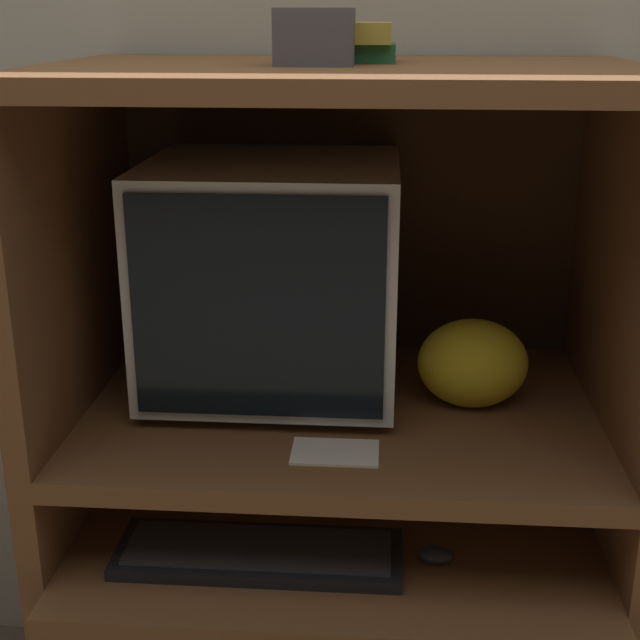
{
  "coord_description": "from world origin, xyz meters",
  "views": [
    {
      "loc": [
        0.07,
        -1.15,
        1.49
      ],
      "look_at": [
        -0.04,
        0.33,
        0.97
      ],
      "focal_mm": 50.0,
      "sensor_mm": 36.0,
      "label": 1
    }
  ],
  "objects_px": {
    "book_stack": "(351,42)",
    "storage_box": "(315,37)",
    "crt_monitor": "(273,275)",
    "snack_bag": "(473,363)",
    "keyboard": "(259,553)",
    "mouse": "(435,554)"
  },
  "relations": [
    {
      "from": "mouse",
      "to": "crt_monitor",
      "type": "bearing_deg",
      "value": 138.02
    },
    {
      "from": "storage_box",
      "to": "crt_monitor",
      "type": "bearing_deg",
      "value": 131.51
    },
    {
      "from": "keyboard",
      "to": "storage_box",
      "type": "height_order",
      "value": "storage_box"
    },
    {
      "from": "snack_bag",
      "to": "book_stack",
      "type": "relative_size",
      "value": 1.29
    },
    {
      "from": "crt_monitor",
      "to": "mouse",
      "type": "relative_size",
      "value": 7.43
    },
    {
      "from": "book_stack",
      "to": "crt_monitor",
      "type": "bearing_deg",
      "value": 177.82
    },
    {
      "from": "book_stack",
      "to": "snack_bag",
      "type": "bearing_deg",
      "value": -12.14
    },
    {
      "from": "keyboard",
      "to": "storage_box",
      "type": "relative_size",
      "value": 3.9
    },
    {
      "from": "keyboard",
      "to": "storage_box",
      "type": "distance_m",
      "value": 0.84
    },
    {
      "from": "crt_monitor",
      "to": "book_stack",
      "type": "distance_m",
      "value": 0.43
    },
    {
      "from": "crt_monitor",
      "to": "book_stack",
      "type": "height_order",
      "value": "book_stack"
    },
    {
      "from": "mouse",
      "to": "book_stack",
      "type": "xyz_separation_m",
      "value": [
        -0.16,
        0.26,
        0.8
      ]
    },
    {
      "from": "snack_bag",
      "to": "book_stack",
      "type": "height_order",
      "value": "book_stack"
    },
    {
      "from": "snack_bag",
      "to": "mouse",
      "type": "bearing_deg",
      "value": -107.01
    },
    {
      "from": "book_stack",
      "to": "storage_box",
      "type": "xyz_separation_m",
      "value": [
        -0.05,
        -0.09,
        0.01
      ]
    },
    {
      "from": "mouse",
      "to": "snack_bag",
      "type": "xyz_separation_m",
      "value": [
        0.07,
        0.21,
        0.26
      ]
    },
    {
      "from": "keyboard",
      "to": "book_stack",
      "type": "xyz_separation_m",
      "value": [
        0.13,
        0.28,
        0.81
      ]
    },
    {
      "from": "book_stack",
      "to": "storage_box",
      "type": "distance_m",
      "value": 0.11
    },
    {
      "from": "crt_monitor",
      "to": "snack_bag",
      "type": "height_order",
      "value": "crt_monitor"
    },
    {
      "from": "storage_box",
      "to": "snack_bag",
      "type": "bearing_deg",
      "value": 8.59
    },
    {
      "from": "crt_monitor",
      "to": "snack_bag",
      "type": "relative_size",
      "value": 2.28
    },
    {
      "from": "crt_monitor",
      "to": "mouse",
      "type": "height_order",
      "value": "crt_monitor"
    }
  ]
}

